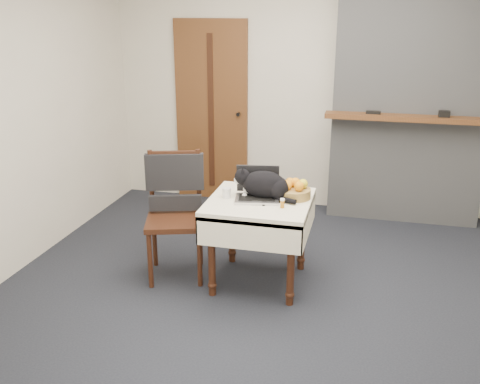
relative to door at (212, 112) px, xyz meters
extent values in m
plane|color=black|center=(1.20, -1.97, -1.00)|extent=(4.50, 4.50, 0.00)
cube|color=beige|center=(1.20, 0.03, 0.30)|extent=(4.50, 0.02, 2.60)
cube|color=beige|center=(-1.05, -1.97, 0.30)|extent=(0.02, 4.00, 2.60)
cube|color=brown|center=(0.00, 0.00, 0.00)|extent=(0.82, 0.05, 2.00)
cube|color=black|center=(0.00, -0.03, 0.00)|extent=(0.06, 0.01, 1.70)
cylinder|color=black|center=(0.32, -0.04, 0.00)|extent=(0.04, 0.06, 0.04)
cube|color=gray|center=(2.10, -0.12, 0.30)|extent=(1.50, 0.30, 2.60)
cube|color=brown|center=(2.10, -0.36, 0.10)|extent=(1.62, 0.18, 0.05)
cube|color=black|center=(1.75, -0.36, 0.14)|extent=(0.14, 0.04, 0.03)
cube|color=black|center=(2.40, -0.36, 0.16)|extent=(0.10, 0.07, 0.06)
cylinder|color=black|center=(0.65, -2.18, -0.68)|extent=(0.06, 0.06, 0.64)
sphere|color=black|center=(0.65, -2.18, -0.92)|extent=(0.07, 0.07, 0.07)
cylinder|color=black|center=(1.25, -2.18, -0.68)|extent=(0.06, 0.06, 0.64)
sphere|color=black|center=(1.25, -2.18, -0.92)|extent=(0.07, 0.07, 0.07)
cylinder|color=black|center=(0.65, -1.58, -0.68)|extent=(0.06, 0.06, 0.64)
sphere|color=black|center=(0.65, -1.58, -0.92)|extent=(0.07, 0.07, 0.07)
cylinder|color=black|center=(1.25, -1.58, -0.68)|extent=(0.06, 0.06, 0.64)
sphere|color=black|center=(1.25, -1.58, -0.92)|extent=(0.07, 0.07, 0.07)
cube|color=beige|center=(0.95, -1.88, -0.33)|extent=(0.78, 0.78, 0.06)
cube|color=beige|center=(0.95, -2.27, -0.44)|extent=(0.78, 0.01, 0.22)
cube|color=beige|center=(0.95, -1.50, -0.44)|extent=(0.78, 0.01, 0.22)
cube|color=beige|center=(0.57, -1.88, -0.44)|extent=(0.01, 0.78, 0.22)
cube|color=beige|center=(1.34, -1.88, -0.44)|extent=(0.01, 0.78, 0.22)
cube|color=#B7B7BC|center=(0.94, -1.91, -0.29)|extent=(0.37, 0.28, 0.02)
cube|color=black|center=(0.94, -1.91, -0.28)|extent=(0.30, 0.20, 0.00)
cube|color=black|center=(0.91, -1.77, -0.17)|extent=(0.34, 0.11, 0.23)
cube|color=#AEDCFF|center=(0.91, -1.77, -0.17)|extent=(0.31, 0.10, 0.20)
ellipsoid|color=black|center=(0.97, -1.84, -0.19)|extent=(0.34, 0.20, 0.22)
ellipsoid|color=black|center=(1.08, -1.84, -0.21)|extent=(0.18, 0.20, 0.18)
sphere|color=black|center=(0.80, -1.84, -0.14)|extent=(0.13, 0.13, 0.12)
ellipsoid|color=white|center=(0.76, -1.84, -0.17)|extent=(0.05, 0.06, 0.06)
ellipsoid|color=white|center=(0.84, -1.84, -0.23)|extent=(0.05, 0.07, 0.09)
cone|color=black|center=(0.81, -1.87, -0.08)|extent=(0.04, 0.05, 0.05)
cone|color=black|center=(0.81, -1.80, -0.08)|extent=(0.04, 0.05, 0.05)
cylinder|color=black|center=(1.15, -1.91, -0.27)|extent=(0.19, 0.10, 0.04)
sphere|color=white|center=(0.83, -1.88, -0.28)|extent=(0.04, 0.04, 0.04)
sphere|color=white|center=(0.83, -1.79, -0.28)|extent=(0.04, 0.04, 0.04)
cylinder|color=silver|center=(0.69, -1.90, -0.26)|extent=(0.07, 0.07, 0.08)
cylinder|color=#AC6815|center=(1.15, -2.02, -0.27)|extent=(0.03, 0.03, 0.06)
cylinder|color=silver|center=(1.15, -2.02, -0.24)|extent=(0.03, 0.03, 0.01)
cylinder|color=olive|center=(1.20, -1.78, -0.26)|extent=(0.26, 0.26, 0.07)
sphere|color=orange|center=(1.15, -1.81, -0.19)|extent=(0.08, 0.08, 0.08)
sphere|color=orange|center=(1.24, -1.82, -0.19)|extent=(0.08, 0.08, 0.08)
sphere|color=orange|center=(1.20, -1.72, -0.19)|extent=(0.08, 0.08, 0.08)
sphere|color=yellow|center=(1.26, -1.74, -0.19)|extent=(0.08, 0.08, 0.08)
sphere|color=orange|center=(1.16, -1.73, -0.19)|extent=(0.08, 0.08, 0.08)
cube|color=black|center=(1.10, -1.87, -0.30)|extent=(0.15, 0.09, 0.01)
cube|color=black|center=(0.27, -1.95, -0.52)|extent=(0.56, 0.56, 0.04)
cylinder|color=black|center=(0.15, -2.19, -0.76)|extent=(0.04, 0.04, 0.48)
cylinder|color=black|center=(0.52, -2.07, -0.76)|extent=(0.04, 0.04, 0.48)
cylinder|color=black|center=(0.03, -1.82, -0.76)|extent=(0.04, 0.04, 0.48)
cylinder|color=black|center=(0.40, -1.70, -0.76)|extent=(0.04, 0.04, 0.48)
cylinder|color=black|center=(0.03, -1.82, -0.25)|extent=(0.04, 0.04, 0.54)
cylinder|color=black|center=(0.40, -1.70, -0.25)|extent=(0.04, 0.04, 0.54)
cube|color=black|center=(0.22, -1.76, -0.14)|extent=(0.38, 0.15, 0.30)
cube|color=black|center=(0.22, -1.77, -0.16)|extent=(0.47, 0.20, 0.30)
camera|label=1|loc=(1.74, -5.67, 1.08)|focal=40.00mm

